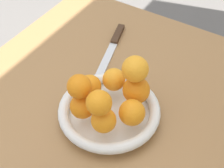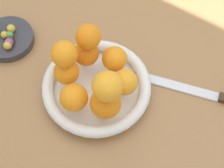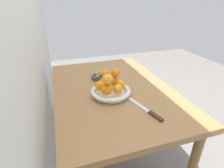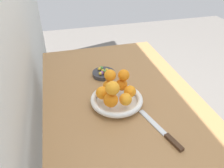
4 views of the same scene
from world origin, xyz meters
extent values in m
plane|color=slate|center=(0.00, 0.00, 0.00)|extent=(6.00, 6.00, 0.00)
cube|color=#9E7042|center=(0.00, 0.00, 0.72)|extent=(1.10, 0.76, 0.04)
cylinder|color=#9E7042|center=(0.49, -0.32, 0.35)|extent=(0.05, 0.05, 0.70)
cylinder|color=white|center=(-0.09, 0.04, 0.75)|extent=(0.20, 0.20, 0.01)
torus|color=white|center=(-0.09, 0.04, 0.77)|extent=(0.25, 0.25, 0.03)
cylinder|color=#333338|center=(0.17, 0.04, 0.75)|extent=(0.13, 0.13, 0.02)
sphere|color=orange|center=(-0.04, 0.00, 0.81)|extent=(0.06, 0.06, 0.06)
sphere|color=orange|center=(-0.03, 0.06, 0.81)|extent=(0.06, 0.06, 0.06)
sphere|color=orange|center=(-0.08, 0.10, 0.81)|extent=(0.06, 0.06, 0.06)
sphere|color=orange|center=(-0.15, 0.08, 0.81)|extent=(0.07, 0.07, 0.07)
sphere|color=orange|center=(-0.15, 0.02, 0.81)|extent=(0.06, 0.06, 0.06)
sphere|color=orange|center=(-0.10, -0.02, 0.81)|extent=(0.06, 0.06, 0.06)
sphere|color=orange|center=(-0.05, -0.01, 0.87)|extent=(0.05, 0.05, 0.05)
sphere|color=orange|center=(-0.15, 0.07, 0.88)|extent=(0.06, 0.06, 0.06)
sphere|color=orange|center=(-0.03, 0.05, 0.86)|extent=(0.06, 0.06, 0.06)
sphere|color=#4C9947|center=(0.16, 0.04, 0.77)|extent=(0.02, 0.02, 0.02)
sphere|color=gold|center=(0.17, 0.05, 0.77)|extent=(0.02, 0.02, 0.02)
sphere|color=#472819|center=(0.15, 0.05, 0.77)|extent=(0.02, 0.02, 0.02)
sphere|color=gold|center=(0.14, 0.07, 0.77)|extent=(0.02, 0.02, 0.02)
sphere|color=#8C4C99|center=(0.15, 0.06, 0.77)|extent=(0.02, 0.02, 0.02)
sphere|color=gold|center=(0.17, 0.02, 0.77)|extent=(0.02, 0.02, 0.02)
cube|color=silver|center=(-0.25, -0.08, 0.74)|extent=(0.17, 0.07, 0.01)
camera|label=1|loc=(0.35, 0.32, 1.40)|focal=55.00mm
camera|label=2|loc=(-0.32, 0.32, 1.45)|focal=55.00mm
camera|label=3|loc=(-1.00, 0.32, 1.28)|focal=28.00mm
camera|label=4|loc=(-0.86, 0.26, 1.41)|focal=35.00mm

